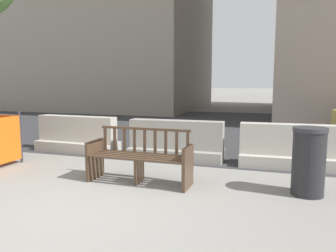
# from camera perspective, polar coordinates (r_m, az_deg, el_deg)

# --- Properties ---
(ground_plane) EXTENTS (200.00, 200.00, 0.00)m
(ground_plane) POSITION_cam_1_polar(r_m,az_deg,el_deg) (4.52, -17.10, -13.83)
(ground_plane) COLOR gray
(street_asphalt) EXTENTS (120.00, 12.00, 0.01)m
(street_asphalt) POSITION_cam_1_polar(r_m,az_deg,el_deg) (12.47, 6.60, 0.02)
(street_asphalt) COLOR #333335
(street_asphalt) RESTS_ON ground
(street_bench) EXTENTS (1.70, 0.55, 0.88)m
(street_bench) POSITION_cam_1_polar(r_m,az_deg,el_deg) (5.36, -4.96, -5.71)
(street_bench) COLOR #473323
(street_bench) RESTS_ON ground
(jersey_barrier_centre) EXTENTS (2.02, 0.74, 0.84)m
(jersey_barrier_centre) POSITION_cam_1_polar(r_m,az_deg,el_deg) (6.96, 1.39, -3.10)
(jersey_barrier_centre) COLOR gray
(jersey_barrier_centre) RESTS_ON ground
(jersey_barrier_left) EXTENTS (2.02, 0.74, 0.84)m
(jersey_barrier_left) POSITION_cam_1_polar(r_m,az_deg,el_deg) (8.11, -15.53, -1.85)
(jersey_barrier_left) COLOR #ADA89E
(jersey_barrier_left) RESTS_ON ground
(jersey_barrier_right) EXTENTS (2.03, 0.77, 0.84)m
(jersey_barrier_right) POSITION_cam_1_polar(r_m,az_deg,el_deg) (6.75, 20.92, -3.93)
(jersey_barrier_right) COLOR #ADA89E
(jersey_barrier_right) RESTS_ON ground
(trash_bin) EXTENTS (0.48, 0.48, 0.99)m
(trash_bin) POSITION_cam_1_polar(r_m,az_deg,el_deg) (5.16, 23.29, -5.68)
(trash_bin) COLOR #232326
(trash_bin) RESTS_ON ground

